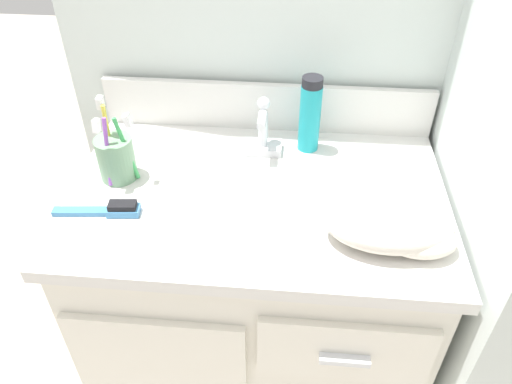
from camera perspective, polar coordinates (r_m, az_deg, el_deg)
ground_plane at (r=1.67m, az=0.09°, el=-20.41°), size 6.00×6.00×0.00m
vanity at (r=1.34m, az=0.03°, el=-12.12°), size 0.82×0.56×0.75m
backsplash at (r=1.27m, az=1.19°, el=9.73°), size 0.82×0.02×0.12m
sink_faucet at (r=1.18m, az=0.79°, el=6.61°), size 0.09×0.09×0.14m
toothbrush_cup at (r=1.14m, az=-15.71°, el=3.90°), size 0.09×0.09×0.19m
shaving_cream_can at (r=1.18m, az=6.19°, el=8.79°), size 0.05×0.05×0.19m
hairbrush at (r=1.07m, az=-16.46°, el=-1.95°), size 0.18×0.04×0.03m
hand_towel at (r=0.98m, az=15.63°, el=-3.84°), size 0.25×0.15×0.08m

